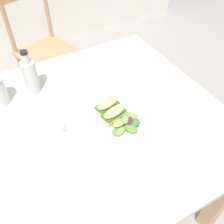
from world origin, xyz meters
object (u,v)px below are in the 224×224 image
Objects in this scene: dining_table at (87,139)px; plate_lunch at (117,121)px; sandwich_half_front at (115,114)px; chair_wooden_far at (44,50)px; sandwich_half_back at (108,106)px; bottle_cold_brew at (31,78)px; fork_on_napkin at (69,140)px.

dining_table is 4.70× the size of plate_lunch.
sandwich_half_front is at bearing -26.58° from dining_table.
sandwich_half_back is at bearing -90.79° from chair_wooden_far.
bottle_cold_brew reaches higher than chair_wooden_far.
bottle_cold_brew is at bearing 128.57° from sandwich_half_back.
sandwich_half_front is 0.42m from bottle_cold_brew.
chair_wooden_far reaches higher than sandwich_half_front.
sandwich_half_back is (-0.00, 0.05, 0.00)m from sandwich_half_front.
sandwich_half_back is 0.38m from bottle_cold_brew.
chair_wooden_far reaches higher than plate_lunch.
dining_table is 1.11m from chair_wooden_far.
sandwich_half_back is at bearing 95.02° from plate_lunch.
chair_wooden_far is 7.60× the size of sandwich_half_back.
sandwich_half_back reaches higher than plate_lunch.
plate_lunch is at bearing -66.73° from sandwich_half_front.
plate_lunch is at bearing 0.11° from fork_on_napkin.
dining_table is 10.11× the size of sandwich_half_front.
sandwich_half_front is 0.05m from sandwich_half_back.
chair_wooden_far is 7.60× the size of sandwich_half_front.
chair_wooden_far is at bearing 89.30° from sandwich_half_front.
bottle_cold_brew is (-0.24, 0.36, 0.07)m from plate_lunch.
dining_table is 10.11× the size of sandwich_half_back.
plate_lunch is at bearing -84.98° from sandwich_half_back.
fork_on_napkin is at bearing -145.00° from dining_table.
bottle_cold_brew is at bearing -107.20° from chair_wooden_far.
plate_lunch reaches higher than fork_on_napkin.
sandwich_half_back is (-0.01, 0.07, 0.03)m from plate_lunch.
plate_lunch is at bearing -90.47° from chair_wooden_far.
fork_on_napkin is (-0.22, -1.16, 0.30)m from chair_wooden_far.
sandwich_half_back reaches higher than dining_table.
plate_lunch is at bearing -29.79° from dining_table.
dining_table is 0.18m from plate_lunch.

